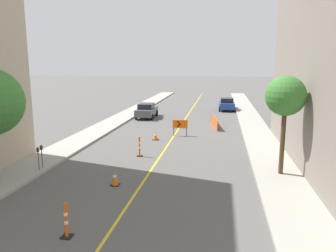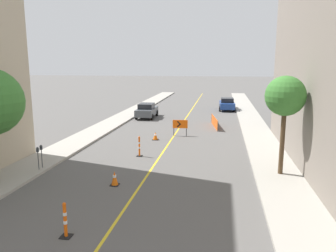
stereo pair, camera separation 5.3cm
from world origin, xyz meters
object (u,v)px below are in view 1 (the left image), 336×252
parking_meter_far_curb (42,152)px  parked_car_curb_mid (227,104)px  arrow_barricade_primary (180,125)px  parked_car_curb_near (147,110)px  street_tree_right_near (286,97)px  delineator_post_front (66,222)px  traffic_cone_third (155,136)px  traffic_cone_second (115,178)px  parking_meter_near_curb (38,154)px  delineator_post_rear (140,148)px

parking_meter_far_curb → parked_car_curb_mid: bearing=68.0°
arrow_barricade_primary → parked_car_curb_near: (-4.77, 8.48, -0.13)m
parked_car_curb_mid → street_tree_right_near: street_tree_right_near is taller
delineator_post_front → parked_car_curb_mid: size_ratio=0.29×
arrow_barricade_primary → traffic_cone_third: bearing=-138.9°
arrow_barricade_primary → traffic_cone_second: bearing=-103.0°
traffic_cone_third → parked_car_curb_mid: size_ratio=0.14×
delineator_post_front → arrow_barricade_primary: 16.63m
arrow_barricade_primary → parked_car_curb_near: size_ratio=0.30×
arrow_barricade_primary → parked_car_curb_mid: size_ratio=0.30×
arrow_barricade_primary → parked_car_curb_near: bearing=114.9°
street_tree_right_near → parking_meter_far_curb: bearing=-174.9°
delineator_post_front → parking_meter_near_curb: bearing=127.0°
street_tree_right_near → arrow_barricade_primary: bearing=126.1°
parked_car_curb_near → street_tree_right_near: street_tree_right_near is taller
parked_car_curb_mid → parking_meter_far_curb: bearing=-113.9°
parked_car_curb_near → street_tree_right_near: (11.25, -17.37, 3.41)m
delineator_post_rear → parking_meter_near_curb: size_ratio=1.02×
parked_car_curb_near → parked_car_curb_mid: 11.41m
traffic_cone_second → delineator_post_rear: (-0.06, 5.14, 0.22)m
arrow_barricade_primary → street_tree_right_near: (6.48, -8.89, 3.28)m
traffic_cone_second → parking_meter_far_curb: size_ratio=0.55×
delineator_post_front → street_tree_right_near: 11.86m
delineator_post_rear → arrow_barricade_primary: bearing=74.3°
parked_car_curb_near → parking_meter_near_curb: (-1.69, -18.87, 0.26)m
traffic_cone_third → arrow_barricade_primary: bearing=45.5°
delineator_post_rear → parking_meter_near_curb: (-4.65, -3.98, 0.49)m
traffic_cone_second → parking_meter_far_curb: parking_meter_far_curb is taller
parked_car_curb_mid → parking_meter_near_curb: size_ratio=3.42×
delineator_post_rear → parking_meter_far_curb: parking_meter_far_curb is taller
traffic_cone_third → delineator_post_front: 14.77m
traffic_cone_third → delineator_post_rear: 4.68m
arrow_barricade_primary → parking_meter_far_curb: parking_meter_far_curb is taller
traffic_cone_second → parking_meter_near_curb: parking_meter_near_curb is taller
delineator_post_rear → street_tree_right_near: bearing=-16.6°
delineator_post_front → parked_car_curb_mid: bearing=79.8°
parked_car_curb_near → delineator_post_front: bearing=-84.6°
parking_meter_far_curb → delineator_post_front: bearing=-54.5°
traffic_cone_third → delineator_post_rear: delineator_post_rear is taller
traffic_cone_second → arrow_barricade_primary: bearing=81.4°
traffic_cone_second → traffic_cone_third: size_ratio=1.17×
arrow_barricade_primary → parking_meter_far_curb: 11.94m
delineator_post_front → parking_meter_far_curb: bearing=125.5°
delineator_post_rear → traffic_cone_third: bearing=88.9°
delineator_post_rear → street_tree_right_near: street_tree_right_near is taller
delineator_post_front → parking_meter_far_curb: parking_meter_far_curb is taller
traffic_cone_third → parking_meter_far_curb: bearing=-119.8°
parked_car_curb_mid → street_tree_right_near: (2.50, -24.70, 3.41)m
delineator_post_front → parked_car_curb_mid: 32.84m
traffic_cone_third → parked_car_curb_mid: (5.69, 17.55, 0.50)m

